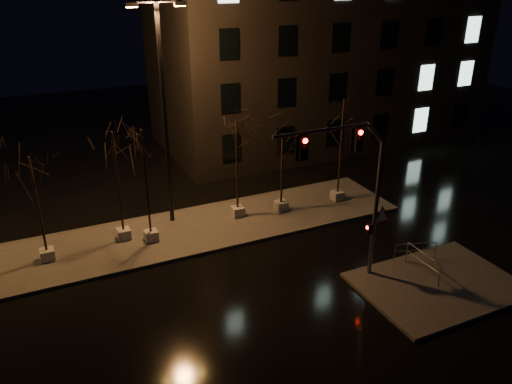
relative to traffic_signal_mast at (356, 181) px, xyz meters
name	(u,v)px	position (x,y,z in m)	size (l,w,h in m)	color
ground	(252,286)	(-4.06, 1.50, -4.90)	(90.00, 90.00, 0.00)	black
median	(206,227)	(-4.06, 7.50, -4.82)	(22.00, 5.00, 0.15)	#45433D
sidewalk_corner	(438,284)	(3.44, -2.00, -4.82)	(7.00, 5.00, 0.15)	#45433D
building	(318,45)	(9.94, 19.50, 2.60)	(25.00, 12.00, 15.00)	black
tree_0	(33,181)	(-12.13, 7.44, -0.66)	(1.80, 1.80, 5.39)	#ACABA1
tree_1	(115,157)	(-8.39, 7.97, -0.25)	(1.80, 1.80, 5.93)	#ACABA1
tree_2	(144,156)	(-7.16, 7.18, -0.13)	(1.80, 1.80, 6.09)	#ACABA1
tree_3	(237,143)	(-2.02, 7.93, -0.43)	(1.80, 1.80, 5.69)	#ACABA1
tree_4	(282,152)	(0.53, 7.53, -1.15)	(1.80, 1.80, 4.74)	#ACABA1
tree_5	(343,123)	(4.31, 7.39, 0.07)	(1.80, 1.80, 6.35)	#ACABA1
traffic_signal_mast	(356,181)	(0.00, 0.00, 0.00)	(5.92, 0.23, 7.23)	#585B60
streetlight_main	(164,103)	(-5.54, 8.97, 1.87)	(2.86, 0.36, 11.46)	black
guard_rail_a	(415,249)	(3.82, 0.00, -4.16)	(1.99, 0.67, 0.90)	#585B60
guard_rail_b	(423,260)	(3.31, -1.06, -4.06)	(0.10, 2.25, 1.07)	#585B60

